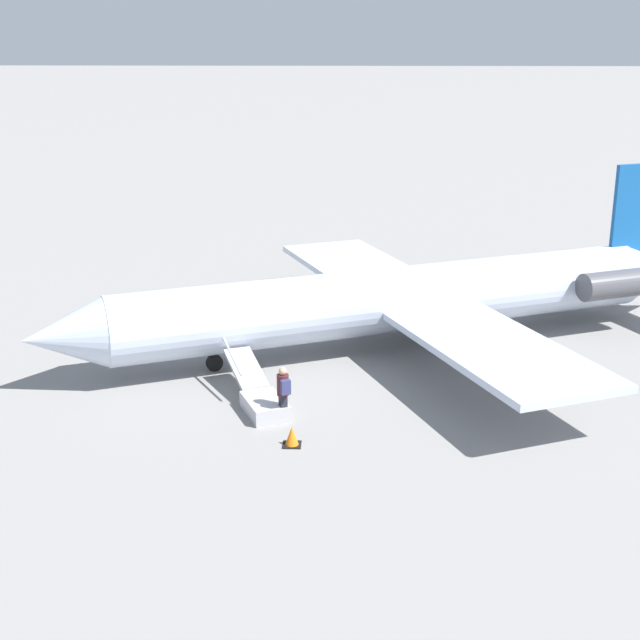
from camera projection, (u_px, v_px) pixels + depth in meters
name	position (u px, v px, depth m)	size (l,w,h in m)	color
ground_plane	(390.00, 348.00, 33.14)	(600.00, 600.00, 0.00)	gray
airplane_main	(412.00, 297.00, 32.85)	(25.26, 19.69, 6.29)	silver
boarding_stairs	(261.00, 398.00, 27.60)	(2.50, 4.09, 1.61)	#B2B2B7
passenger	(283.00, 391.00, 26.53)	(0.45, 0.57, 1.74)	#23232D
traffic_cone_near_stairs	(292.00, 437.00, 25.21)	(0.52, 0.52, 0.57)	black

